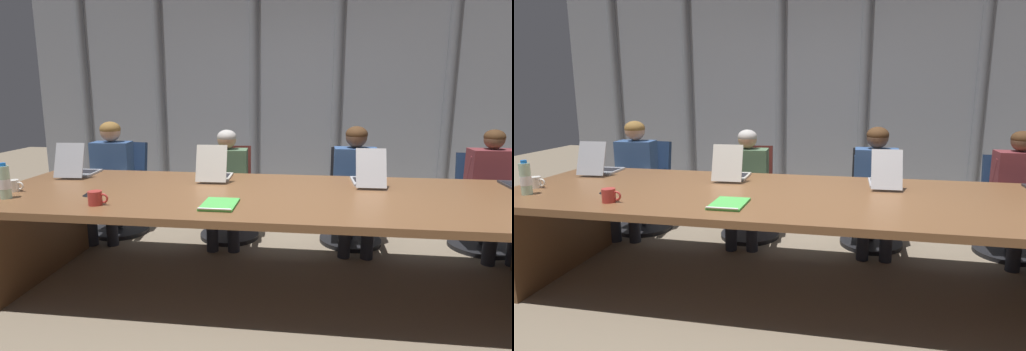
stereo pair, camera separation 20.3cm
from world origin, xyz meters
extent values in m
plane|color=#7F705B|center=(0.00, 0.00, 0.00)|extent=(14.42, 14.42, 0.00)
cube|color=brown|center=(0.00, 0.00, 0.72)|extent=(4.35, 1.41, 0.05)
cube|color=black|center=(0.00, 0.00, 0.66)|extent=(3.70, 0.10, 0.06)
cube|color=brown|center=(-1.93, 0.00, 0.35)|extent=(0.08, 1.19, 0.70)
cube|color=gray|center=(0.00, 2.68, 1.50)|extent=(7.21, 0.10, 2.99)
cylinder|color=slate|center=(-2.93, 2.62, 1.50)|extent=(0.12, 0.12, 2.93)
cylinder|color=slate|center=(-1.86, 2.62, 1.50)|extent=(0.12, 0.12, 2.93)
cylinder|color=slate|center=(-0.57, 2.62, 1.50)|extent=(0.12, 0.12, 2.93)
cylinder|color=slate|center=(0.50, 2.62, 1.50)|extent=(0.12, 0.12, 2.93)
cylinder|color=slate|center=(1.88, 2.62, 1.50)|extent=(0.12, 0.12, 2.93)
cube|color=#A8ADB7|center=(-1.83, 0.49, 0.76)|extent=(0.26, 0.33, 0.02)
cube|color=black|center=(-1.83, 0.51, 0.77)|extent=(0.22, 0.19, 0.00)
cube|color=#A8ADB7|center=(-1.81, 0.28, 0.91)|extent=(0.25, 0.12, 0.28)
cube|color=black|center=(-1.81, 0.29, 0.91)|extent=(0.23, 0.11, 0.25)
cube|color=beige|center=(-0.60, 0.48, 0.76)|extent=(0.26, 0.33, 0.02)
cube|color=black|center=(-0.60, 0.50, 0.77)|extent=(0.22, 0.18, 0.00)
cube|color=beige|center=(-0.59, 0.27, 0.91)|extent=(0.25, 0.11, 0.29)
cube|color=black|center=(-0.59, 0.28, 0.91)|extent=(0.23, 0.10, 0.26)
cube|color=#BCBCC1|center=(0.65, 0.46, 0.76)|extent=(0.23, 0.33, 0.02)
cube|color=black|center=(0.65, 0.48, 0.77)|extent=(0.19, 0.18, 0.00)
cube|color=#BCBCC1|center=(0.65, 0.24, 0.91)|extent=(0.23, 0.13, 0.29)
cube|color=black|center=(0.65, 0.25, 0.91)|extent=(0.20, 0.11, 0.26)
cube|color=navy|center=(-1.80, 1.09, 0.40)|extent=(0.54, 0.54, 0.08)
cube|color=navy|center=(-1.77, 1.31, 0.69)|extent=(0.44, 0.18, 0.50)
cylinder|color=#262628|center=(-1.80, 1.09, 0.20)|extent=(0.05, 0.05, 0.32)
cylinder|color=black|center=(-1.80, 1.09, 0.02)|extent=(0.60, 0.60, 0.04)
cube|color=#511E19|center=(-0.61, 1.09, 0.40)|extent=(0.53, 0.53, 0.08)
cube|color=#511E19|center=(-0.64, 1.31, 0.68)|extent=(0.44, 0.17, 0.47)
cylinder|color=#262628|center=(-0.61, 1.09, 0.20)|extent=(0.05, 0.05, 0.32)
cylinder|color=black|center=(-0.61, 1.09, 0.02)|extent=(0.60, 0.60, 0.04)
cube|color=black|center=(0.61, 1.09, 0.40)|extent=(0.50, 0.50, 0.08)
cube|color=black|center=(0.62, 1.31, 0.68)|extent=(0.44, 0.14, 0.48)
cylinder|color=#262628|center=(0.61, 1.09, 0.20)|extent=(0.05, 0.05, 0.32)
cylinder|color=black|center=(0.61, 1.09, 0.02)|extent=(0.60, 0.60, 0.04)
cube|color=navy|center=(1.83, 1.09, 0.40)|extent=(0.48, 0.48, 0.08)
cube|color=navy|center=(1.83, 1.31, 0.66)|extent=(0.43, 0.11, 0.44)
cylinder|color=#262628|center=(1.83, 1.09, 0.20)|extent=(0.05, 0.05, 0.32)
cylinder|color=black|center=(1.83, 1.09, 0.02)|extent=(0.60, 0.60, 0.04)
cube|color=#335184|center=(-1.83, 1.07, 0.70)|extent=(0.40, 0.25, 0.52)
sphere|color=tan|center=(-1.83, 1.07, 1.07)|extent=(0.20, 0.20, 0.20)
ellipsoid|color=olive|center=(-1.83, 1.07, 1.10)|extent=(0.21, 0.21, 0.15)
cylinder|color=#335184|center=(-1.67, 1.09, 0.77)|extent=(0.08, 0.14, 0.27)
cylinder|color=tan|center=(-1.65, 0.88, 0.66)|extent=(0.09, 0.30, 0.06)
cylinder|color=#335184|center=(-1.99, 1.06, 0.77)|extent=(0.08, 0.14, 0.27)
cylinder|color=tan|center=(-1.97, 0.85, 0.66)|extent=(0.09, 0.30, 0.06)
cylinder|color=#262833|center=(-1.71, 0.88, 0.41)|extent=(0.17, 0.41, 0.13)
cylinder|color=#262833|center=(-1.69, 0.70, 0.21)|extent=(0.11, 0.11, 0.42)
cylinder|color=#262833|center=(-1.91, 0.86, 0.41)|extent=(0.17, 0.41, 0.13)
cylinder|color=#262833|center=(-1.89, 0.68, 0.21)|extent=(0.11, 0.11, 0.42)
cube|color=#4C6B4C|center=(-0.62, 1.07, 0.68)|extent=(0.42, 0.25, 0.47)
sphere|color=tan|center=(-0.62, 1.07, 1.01)|extent=(0.19, 0.19, 0.19)
ellipsoid|color=#B2ADA8|center=(-0.62, 1.07, 1.03)|extent=(0.19, 0.19, 0.14)
cylinder|color=#4C6B4C|center=(-0.45, 1.08, 0.72)|extent=(0.08, 0.14, 0.27)
cylinder|color=tan|center=(-0.44, 0.87, 0.60)|extent=(0.09, 0.30, 0.06)
cylinder|color=#4C6B4C|center=(-0.79, 1.06, 0.72)|extent=(0.08, 0.14, 0.27)
cylinder|color=tan|center=(-0.78, 0.85, 0.60)|extent=(0.09, 0.30, 0.06)
cylinder|color=#262833|center=(-0.51, 0.88, 0.41)|extent=(0.16, 0.41, 0.13)
cylinder|color=#262833|center=(-0.50, 0.70, 0.21)|extent=(0.11, 0.11, 0.42)
cylinder|color=#262833|center=(-0.71, 0.86, 0.41)|extent=(0.16, 0.41, 0.13)
cylinder|color=#262833|center=(-0.69, 0.68, 0.21)|extent=(0.11, 0.11, 0.42)
cube|color=#335184|center=(0.62, 1.07, 0.69)|extent=(0.40, 0.22, 0.50)
sphere|color=brown|center=(0.62, 1.07, 1.05)|extent=(0.20, 0.20, 0.20)
ellipsoid|color=#472D19|center=(0.62, 1.07, 1.08)|extent=(0.20, 0.20, 0.15)
cylinder|color=#335184|center=(0.79, 1.07, 0.76)|extent=(0.07, 0.14, 0.27)
cylinder|color=brown|center=(0.78, 0.86, 0.64)|extent=(0.07, 0.30, 0.06)
cylinder|color=#335184|center=(0.45, 1.07, 0.76)|extent=(0.07, 0.14, 0.27)
cylinder|color=brown|center=(0.45, 0.86, 0.64)|extent=(0.07, 0.30, 0.06)
cylinder|color=#262833|center=(0.72, 0.87, 0.41)|extent=(0.13, 0.40, 0.13)
cylinder|color=#262833|center=(0.71, 0.69, 0.21)|extent=(0.11, 0.11, 0.42)
cylinder|color=#262833|center=(0.52, 0.87, 0.41)|extent=(0.13, 0.40, 0.13)
cylinder|color=#262833|center=(0.51, 0.69, 0.21)|extent=(0.11, 0.11, 0.42)
cube|color=brown|center=(1.84, 1.07, 0.70)|extent=(0.39, 0.22, 0.51)
sphere|color=brown|center=(1.84, 1.07, 1.05)|extent=(0.18, 0.18, 0.18)
ellipsoid|color=#472D19|center=(1.84, 1.07, 1.07)|extent=(0.18, 0.18, 0.13)
cylinder|color=brown|center=(2.00, 1.07, 0.76)|extent=(0.07, 0.14, 0.27)
cylinder|color=brown|center=(1.67, 1.07, 0.76)|extent=(0.07, 0.14, 0.27)
cylinder|color=brown|center=(1.68, 0.86, 0.65)|extent=(0.07, 0.30, 0.06)
cylinder|color=#262833|center=(1.94, 0.87, 0.41)|extent=(0.13, 0.40, 0.13)
cylinder|color=#262833|center=(1.74, 0.87, 0.41)|extent=(0.13, 0.40, 0.13)
cylinder|color=#262833|center=(1.74, 0.69, 0.21)|extent=(0.11, 0.11, 0.42)
cylinder|color=#ADD1B2|center=(-1.89, -0.39, 0.86)|extent=(0.07, 0.07, 0.23)
cylinder|color=white|center=(-1.89, -0.39, 0.85)|extent=(0.08, 0.08, 0.07)
cylinder|color=blue|center=(-1.89, -0.39, 0.99)|extent=(0.04, 0.04, 0.02)
cylinder|color=#B2332D|center=(-1.19, -0.47, 0.79)|extent=(0.09, 0.09, 0.09)
torus|color=#B2332D|center=(-1.13, -0.47, 0.79)|extent=(0.07, 0.01, 0.07)
cylinder|color=white|center=(-1.98, -0.20, 0.79)|extent=(0.08, 0.08, 0.09)
torus|color=white|center=(-1.93, -0.20, 0.79)|extent=(0.06, 0.01, 0.06)
cone|color=black|center=(-1.35, -0.23, 0.76)|extent=(0.11, 0.11, 0.03)
cube|color=#4CB74C|center=(-0.38, -0.37, 0.75)|extent=(0.22, 0.30, 0.02)
cylinder|color=silver|center=(-0.38, -0.52, 0.77)|extent=(0.21, 0.01, 0.01)
camera|label=1|loc=(0.20, -2.95, 1.48)|focal=29.39mm
camera|label=2|loc=(0.40, -2.91, 1.48)|focal=29.39mm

